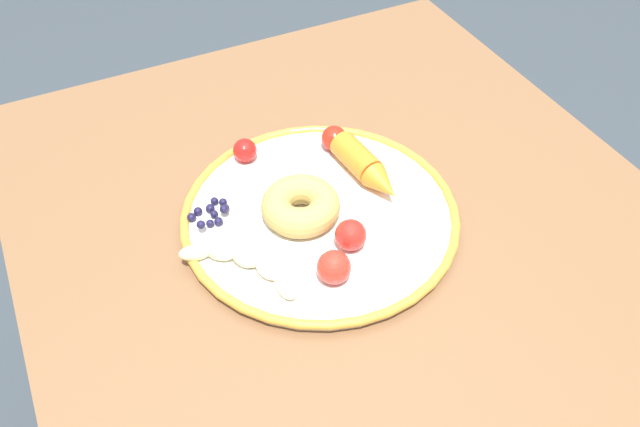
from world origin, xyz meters
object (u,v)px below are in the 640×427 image
blueberry_pile (211,213)px  tomato_near (334,138)px  banana (244,260)px  donut (301,206)px  carrot_orange (367,168)px  tomato_extra (351,235)px  plate (320,215)px  dining_table (344,264)px  tomato_mid (334,267)px  tomato_far (245,150)px

blueberry_pile → tomato_near: 0.21m
banana → blueberry_pile: banana is taller
donut → blueberry_pile: donut is taller
carrot_orange → donut: (0.03, -0.11, 0.00)m
tomato_extra → plate: bearing=-172.3°
dining_table → tomato_mid: size_ratio=22.31×
tomato_mid → tomato_extra: tomato_mid is taller
blueberry_pile → tomato_near: bearing=104.8°
tomato_near → tomato_far: (-0.03, -0.12, -0.00)m
tomato_far → tomato_extra: bearing=15.1°
banana → tomato_mid: bearing=54.9°
plate → blueberry_pile: blueberry_pile is taller
carrot_orange → donut: bearing=-76.2°
tomato_near → donut: bearing=-44.0°
tomato_near → tomato_far: tomato_near is taller
tomato_extra → banana: bearing=-100.8°
plate → tomato_extra: (0.07, 0.01, 0.02)m
dining_table → donut: donut is taller
plate → tomato_near: 0.13m
banana → blueberry_pile: 0.10m
plate → donut: bearing=-103.6°
tomato_mid → tomato_extra: 0.06m
dining_table → carrot_orange: size_ratio=7.14×
donut → tomato_mid: 0.11m
tomato_mid → tomato_far: size_ratio=1.22×
plate → donut: donut is taller
carrot_orange → donut: 0.11m
blueberry_pile → dining_table: bearing=68.6°
banana → tomato_extra: bearing=79.2°
donut → tomato_near: 0.14m
dining_table → tomato_mid: bearing=-34.9°
banana → carrot_orange: size_ratio=1.02×
banana → tomato_extra: 0.13m
blueberry_pile → tomato_mid: tomato_mid is taller
donut → blueberry_pile: (-0.05, -0.10, -0.01)m
donut → tomato_far: donut is taller
plate → tomato_far: 0.15m
blueberry_pile → plate: bearing=66.5°
dining_table → tomato_near: size_ratio=24.98×
banana → blueberry_pile: size_ratio=2.28×
dining_table → banana: size_ratio=7.03×
tomato_far → tomato_mid: bearing=3.4°
blueberry_pile → tomato_far: bearing=136.7°
donut → tomato_mid: size_ratio=2.48×
plate → tomato_far: bearing=-161.6°
carrot_orange → tomato_extra: size_ratio=3.24×
tomato_mid → tomato_far: tomato_mid is taller
tomato_far → tomato_extra: 0.21m
donut → blueberry_pile: bearing=-115.7°
plate → blueberry_pile: 0.14m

